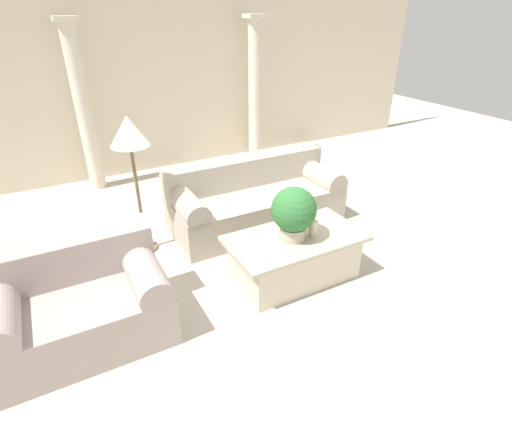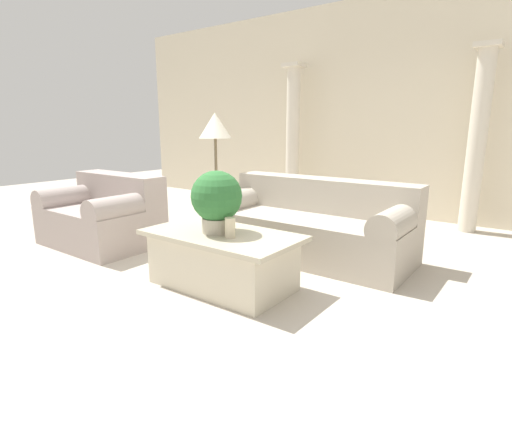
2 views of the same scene
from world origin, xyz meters
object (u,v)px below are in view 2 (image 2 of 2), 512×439
at_px(coffee_table, 222,259).
at_px(floor_lamp, 215,132).
at_px(sofa_long, 312,225).
at_px(loveseat, 104,215).
at_px(potted_plant, 217,199).

relative_size(coffee_table, floor_lamp, 0.88).
distance_m(sofa_long, coffee_table, 1.22).
xyz_separation_m(sofa_long, coffee_table, (-0.20, -1.20, -0.09)).
bearing_deg(floor_lamp, loveseat, -125.84).
bearing_deg(floor_lamp, potted_plant, -47.82).
xyz_separation_m(loveseat, coffee_table, (1.96, -0.16, -0.10)).
bearing_deg(potted_plant, sofa_long, 78.93).
bearing_deg(potted_plant, floor_lamp, 132.18).
xyz_separation_m(potted_plant, floor_lamp, (-1.13, 1.25, 0.52)).
xyz_separation_m(sofa_long, potted_plant, (-0.24, -1.21, 0.42)).
xyz_separation_m(coffee_table, potted_plant, (-0.04, -0.01, 0.51)).
xyz_separation_m(sofa_long, loveseat, (-2.15, -1.04, 0.01)).
distance_m(sofa_long, loveseat, 2.39).
relative_size(sofa_long, coffee_table, 1.57).
bearing_deg(floor_lamp, sofa_long, -1.63).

